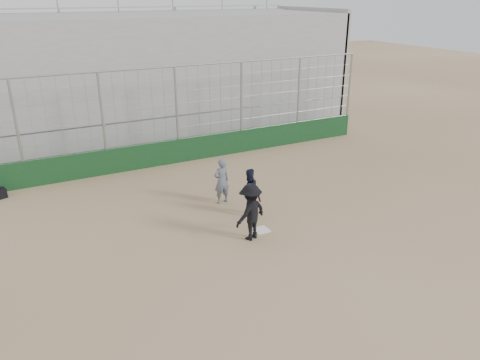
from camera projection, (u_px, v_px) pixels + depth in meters
name	position (u px, v px, depth m)	size (l,w,h in m)	color
ground	(261.00, 230.00, 14.21)	(90.00, 90.00, 0.00)	#816446
home_plate	(261.00, 230.00, 14.21)	(0.44, 0.44, 0.02)	white
backstop	(178.00, 140.00, 19.61)	(18.10, 0.25, 4.04)	#103317
bleachers	(140.00, 76.00, 22.94)	(20.25, 6.70, 6.98)	gray
batter_at_plate	(251.00, 212.00, 13.44)	(1.25, 0.96, 1.86)	black
catcher_crouched	(249.00, 200.00, 14.99)	(0.87, 0.74, 1.09)	black
umpire	(222.00, 183.00, 15.82)	(0.58, 0.38, 1.43)	slate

